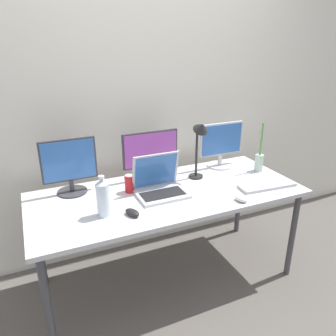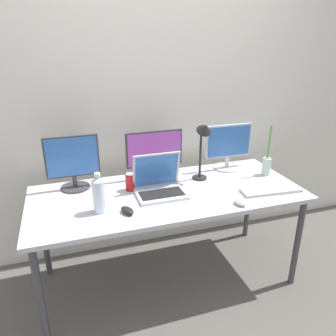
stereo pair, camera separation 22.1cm
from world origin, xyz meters
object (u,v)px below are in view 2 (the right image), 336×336
at_px(mouse_by_laptop, 240,202).
at_px(water_bottle, 99,194).
at_px(keyboard_main, 271,190).
at_px(monitor_right, 228,146).
at_px(mouse_by_keyboard, 127,211).
at_px(work_desk, 168,199).
at_px(laptop_silver, 159,184).
at_px(bamboo_vase, 267,165).
at_px(soda_can_near_keyboard, 130,182).
at_px(desk_lamp, 203,140).
at_px(monitor_left, 73,162).
at_px(monitor_center, 154,153).

relative_size(mouse_by_laptop, water_bottle, 0.37).
bearing_deg(keyboard_main, mouse_by_laptop, -156.06).
distance_m(monitor_right, water_bottle, 1.16).
relative_size(keyboard_main, mouse_by_laptop, 4.47).
relative_size(monitor_right, mouse_by_keyboard, 3.51).
distance_m(keyboard_main, water_bottle, 1.18).
relative_size(work_desk, mouse_by_keyboard, 17.10).
height_order(laptop_silver, bamboo_vase, bamboo_vase).
bearing_deg(bamboo_vase, work_desk, -175.89).
distance_m(soda_can_near_keyboard, desk_lamp, 0.60).
relative_size(work_desk, monitor_right, 4.87).
xyz_separation_m(monitor_left, mouse_by_laptop, (0.99, -0.59, -0.18)).
xyz_separation_m(mouse_by_laptop, water_bottle, (-0.87, 0.19, 0.10)).
xyz_separation_m(keyboard_main, mouse_by_laptop, (-0.30, -0.11, 0.01)).
relative_size(monitor_left, desk_lamp, 0.83).
height_order(work_desk, soda_can_near_keyboard, soda_can_near_keyboard).
bearing_deg(monitor_right, desk_lamp, -150.63).
bearing_deg(keyboard_main, laptop_silver, 167.76).
bearing_deg(mouse_by_keyboard, desk_lamp, 4.33).
bearing_deg(mouse_by_laptop, laptop_silver, 131.71).
distance_m(monitor_right, keyboard_main, 0.53).
distance_m(water_bottle, soda_can_near_keyboard, 0.35).
distance_m(monitor_left, monitor_right, 1.20).
distance_m(mouse_by_laptop, bamboo_vase, 0.59).
height_order(monitor_center, water_bottle, monitor_center).
height_order(monitor_center, mouse_by_laptop, monitor_center).
xyz_separation_m(monitor_left, keyboard_main, (1.29, -0.48, -0.19)).
height_order(monitor_right, water_bottle, monitor_right).
bearing_deg(laptop_silver, mouse_by_laptop, -36.65).
distance_m(monitor_left, monitor_center, 0.59).
bearing_deg(water_bottle, monitor_right, 20.69).
height_order(monitor_right, bamboo_vase, bamboo_vase).
distance_m(mouse_by_keyboard, bamboo_vase, 1.18).
bearing_deg(keyboard_main, work_desk, 166.99).
distance_m(monitor_center, bamboo_vase, 0.88).
distance_m(mouse_by_keyboard, desk_lamp, 0.76).
bearing_deg(desk_lamp, monitor_center, 151.05).
relative_size(monitor_left, monitor_center, 0.90).
bearing_deg(desk_lamp, mouse_by_keyboard, -153.54).
height_order(laptop_silver, mouse_by_laptop, laptop_silver).
bearing_deg(laptop_silver, monitor_center, 80.48).
bearing_deg(soda_can_near_keyboard, water_bottle, -134.49).
xyz_separation_m(keyboard_main, water_bottle, (-1.17, 0.08, 0.11)).
xyz_separation_m(soda_can_near_keyboard, desk_lamp, (0.54, -0.00, 0.26)).
xyz_separation_m(monitor_center, keyboard_main, (0.70, -0.50, -0.19)).
bearing_deg(monitor_left, soda_can_near_keyboard, -22.70).
height_order(water_bottle, bamboo_vase, bamboo_vase).
bearing_deg(keyboard_main, monitor_right, 104.67).
relative_size(work_desk, water_bottle, 7.25).
distance_m(monitor_right, soda_can_near_keyboard, 0.86).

